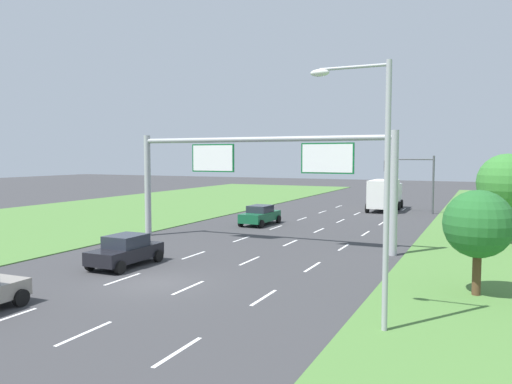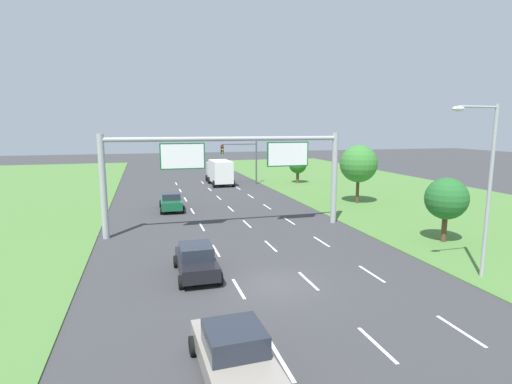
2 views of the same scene
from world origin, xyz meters
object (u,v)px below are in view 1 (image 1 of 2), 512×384
Objects in this scene: traffic_light_mast at (412,174)px; car_near_red at (260,215)px; car_mid_lane at (126,250)px; roadside_tree_near at (478,224)px; sign_gantry at (260,167)px; roadside_tree_far at (497,191)px; box_truck at (385,194)px; street_lamp at (375,172)px; roadside_tree_mid at (507,183)px.

car_near_red is at bearing -125.66° from traffic_light_mast.
roadside_tree_near is at bearing 5.23° from car_mid_lane.
sign_gantry is 14.56m from roadside_tree_near.
traffic_light_mast is at bearing 173.63° from roadside_tree_far.
street_lamp is (6.22, -35.83, 3.37)m from box_truck.
traffic_light_mast is 0.66× the size of street_lamp.
roadside_tree_near reaches higher than car_near_red.
car_mid_lane is 0.48× the size of street_lamp.
roadside_tree_near is (9.15, -30.21, 1.18)m from box_truck.
box_truck reaches higher than car_mid_lane.
car_near_red is 1.04× the size of roadside_tree_near.
sign_gantry is at bearing -155.27° from roadside_tree_mid.
car_near_red is at bearing 90.39° from car_mid_lane.
traffic_light_mast is 1.32× the size of roadside_tree_near.
traffic_light_mast is at bearing 74.23° from sign_gantry.
roadside_tree_mid is (1.40, 13.42, 1.02)m from roadside_tree_near.
car_near_red is 9.93m from sign_gantry.
roadside_tree_far reaches higher than car_near_red.
car_mid_lane reaches higher than car_near_red.
box_truck is 1.98× the size of roadside_tree_far.
roadside_tree_far is (10.19, -1.91, 0.76)m from box_truck.
street_lamp is 2.32× the size of roadside_tree_far.
traffic_light_mast is at bearing 102.34° from roadside_tree_near.
traffic_light_mast is 34.94m from street_lamp.
car_mid_lane is at bearing -120.11° from roadside_tree_far.
sign_gantry reaches higher than box_truck.
box_truck is at bearing 65.71° from car_near_red.
roadside_tree_mid reaches higher than car_mid_lane.
box_truck is at bearing 158.72° from traffic_light_mast.
box_truck is 1.26× the size of roadside_tree_mid.
roadside_tree_mid is at bearing -63.68° from traffic_light_mast.
roadside_tree_mid reaches higher than roadside_tree_near.
roadside_tree_mid is (4.33, 19.05, -1.17)m from street_lamp.
traffic_light_mast is at bearing 95.66° from street_lamp.
roadside_tree_far reaches higher than box_truck.
roadside_tree_near is (2.93, 5.63, -2.19)m from street_lamp.
roadside_tree_far is (17.28, 29.79, 1.66)m from car_mid_lane.
sign_gantry reaches higher than roadside_tree_far.
car_mid_lane is 1.12× the size of roadside_tree_far.
car_near_red is 1.21× the size of roadside_tree_far.
car_near_red is 0.77× the size of roadside_tree_mid.
roadside_tree_mid is (17.63, 14.91, 3.11)m from car_mid_lane.
sign_gantry reaches higher than car_near_red.
street_lamp is 6.71m from roadside_tree_near.
roadside_tree_mid is (14.03, 6.46, -0.98)m from sign_gantry.
traffic_light_mast is (9.86, 30.62, 3.07)m from car_mid_lane.
box_truck is 0.42× the size of sign_gantry.
car_mid_lane is 0.97× the size of roadside_tree_near.
sign_gantry is 4.71× the size of roadside_tree_far.
traffic_light_mast reaches higher than car_near_red.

